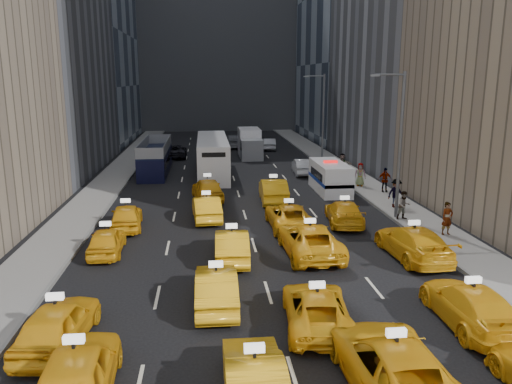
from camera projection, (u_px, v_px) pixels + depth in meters
ground at (275, 315)px, 18.57m from camera, size 160.00×160.00×0.00m
sidewalk_west at (109, 182)px, 41.75m from camera, size 3.00×90.00×0.15m
sidewalk_east at (353, 177)px, 43.85m from camera, size 3.00×90.00×0.15m
curb_west at (127, 182)px, 41.89m from camera, size 0.15×90.00×0.18m
curb_east at (337, 177)px, 43.70m from camera, size 0.15×90.00×0.18m
building_backdrop at (216, 9)px, 83.92m from camera, size 30.00×12.00×40.00m
streetlight_near at (399, 141)px, 30.03m from camera, size 2.15×0.22×9.00m
streetlight_far at (322, 116)px, 49.42m from camera, size 2.15×0.22×9.00m
taxi_0 at (77, 375)px, 13.38m from camera, size 2.17×4.96×1.66m
taxi_1 at (254, 381)px, 13.25m from camera, size 1.59×4.53×1.49m
taxi_2 at (394, 366)px, 13.87m from camera, size 2.75×5.74×1.58m
taxi_4 at (58, 324)px, 16.29m from camera, size 2.22×4.58×1.51m
taxi_5 at (216, 288)px, 19.14m from camera, size 1.59×4.51×1.48m
taxi_6 at (316, 308)px, 17.61m from camera, size 2.66×4.98×1.33m
taxi_7 at (471, 305)px, 17.65m from camera, size 2.22×5.19×1.49m
taxi_8 at (107, 241)px, 24.85m from camera, size 1.74×4.02×1.35m
taxi_9 at (232, 245)px, 24.02m from camera, size 1.71×4.56×1.49m
taxi_10 at (310, 240)px, 24.71m from camera, size 2.70×5.60×1.54m
taxi_11 at (413, 242)px, 24.26m from camera, size 2.48×5.54×1.58m
taxi_12 at (126, 216)px, 29.03m from camera, size 2.11×4.45×1.47m
taxi_13 at (206, 208)px, 30.86m from camera, size 1.93×4.67×1.50m
taxi_14 at (289, 216)px, 29.30m from camera, size 2.42×5.08×1.40m
taxi_15 at (344, 213)px, 29.98m from camera, size 2.58×5.06×1.41m
taxi_16 at (208, 189)px, 35.75m from camera, size 2.53×5.02×1.64m
taxi_17 at (273, 190)px, 35.32m from camera, size 1.94×5.09×1.66m
nypd_van at (330, 178)px, 38.45m from camera, size 2.64×5.83×2.44m
double_decker at (156, 157)px, 46.06m from camera, size 3.46×10.41×2.97m
city_bus at (212, 156)px, 45.56m from camera, size 3.06×12.85×3.30m
box_truck at (250, 143)px, 55.46m from camera, size 2.55×6.82×3.08m
misc_car_0 at (302, 167)px, 45.50m from camera, size 1.76×4.41×1.43m
misc_car_1 at (176, 151)px, 55.11m from camera, size 2.39×5.10×1.41m
misc_car_2 at (233, 141)px, 63.02m from camera, size 2.67×5.69×1.61m
misc_car_3 at (211, 142)px, 62.25m from camera, size 1.97×4.77×1.62m
misc_car_4 at (269, 144)px, 61.14m from camera, size 1.84×4.33×1.39m
pedestrian_0 at (447, 218)px, 27.39m from camera, size 0.74×0.55×1.85m
pedestrian_1 at (404, 205)px, 30.38m from camera, size 0.91×0.58×1.75m
pedestrian_2 at (396, 193)px, 33.21m from camera, size 1.33×0.77×1.93m
pedestrian_3 at (385, 180)px, 37.76m from camera, size 1.12×0.57×1.85m
pedestrian_4 at (360, 174)px, 39.85m from camera, size 1.01×0.73×1.85m
pedestrian_5 at (342, 164)px, 44.47m from camera, size 1.84×0.98×1.91m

